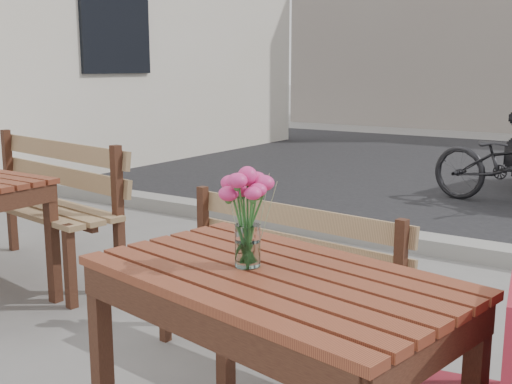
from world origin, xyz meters
TOP-DOWN VIEW (x-y plane):
  - main_table at (0.24, -0.00)m, footprint 1.32×0.92m
  - main_bench at (-0.23, 0.82)m, footprint 1.30×0.51m
  - main_vase at (0.14, -0.00)m, footprint 0.18×0.18m
  - second_bench at (-2.24, 1.09)m, footprint 1.58×0.70m
  - bicycle at (-0.06, 5.00)m, footprint 1.76×0.92m

SIDE VIEW (x-z plane):
  - bicycle at x=-0.06m, z-range 0.00..0.88m
  - main_bench at x=-0.23m, z-range 0.08..0.87m
  - second_bench at x=-2.24m, z-range 0.10..1.05m
  - main_table at x=0.24m, z-range 0.25..1.00m
  - main_vase at x=0.14m, z-range 0.79..1.12m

